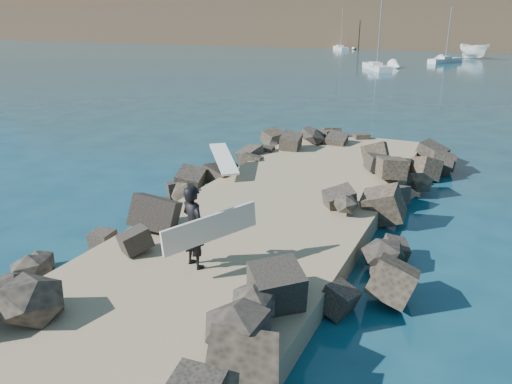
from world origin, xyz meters
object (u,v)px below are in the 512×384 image
surfboard_resting (224,162)px  boat_imported (474,51)px  sailboat_b (445,60)px  surfer_with_board (196,227)px

surfboard_resting → boat_imported: 72.21m
boat_imported → sailboat_b: bearing=-147.8°
boat_imported → sailboat_b: size_ratio=0.80×
surfboard_resting → surfer_with_board: surfer_with_board is taller
surfer_with_board → boat_imported: bearing=88.5°
sailboat_b → surfer_with_board: bearing=-89.0°
surfboard_resting → boat_imported: boat_imported is taller
surfboard_resting → sailboat_b: size_ratio=0.33×
surfboard_resting → boat_imported: size_ratio=0.41×
boat_imported → sailboat_b: (-3.17, -10.19, -0.83)m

